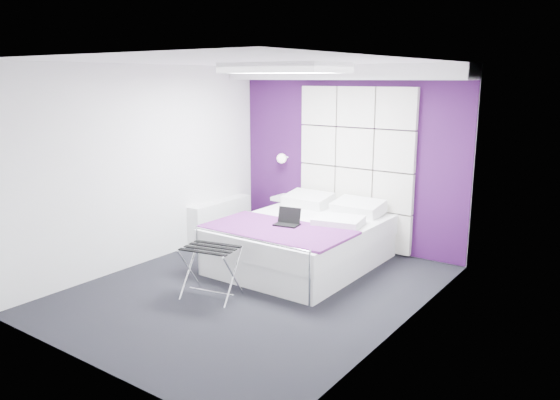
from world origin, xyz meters
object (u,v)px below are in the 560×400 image
(radiator, at_px, (220,220))
(luggage_rack, at_px, (211,272))
(nightstand, at_px, (291,199))
(laptop, at_px, (289,221))
(wall_lamp, at_px, (283,158))
(bed, at_px, (302,241))

(radiator, xyz_separation_m, luggage_rack, (1.44, -1.77, -0.01))
(luggage_rack, bearing_deg, nightstand, 91.96)
(radiator, height_order, laptop, laptop)
(wall_lamp, height_order, bed, wall_lamp)
(nightstand, distance_m, luggage_rack, 2.59)
(wall_lamp, relative_size, luggage_rack, 0.25)
(bed, distance_m, luggage_rack, 1.54)
(luggage_rack, xyz_separation_m, laptop, (0.24, 1.19, 0.38))
(radiator, xyz_separation_m, nightstand, (0.81, 0.72, 0.31))
(radiator, distance_m, nightstand, 1.13)
(radiator, height_order, bed, bed)
(wall_lamp, distance_m, radiator, 1.35)
(bed, xyz_separation_m, luggage_rack, (-0.23, -1.52, -0.03))
(bed, distance_m, laptop, 0.48)
(nightstand, bearing_deg, bed, -48.75)
(wall_lamp, bearing_deg, laptop, -52.35)
(wall_lamp, height_order, laptop, wall_lamp)
(nightstand, bearing_deg, wall_lamp, 166.97)
(luggage_rack, bearing_deg, laptop, 66.39)
(bed, height_order, luggage_rack, bed)
(bed, relative_size, nightstand, 4.40)
(bed, height_order, nightstand, bed)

